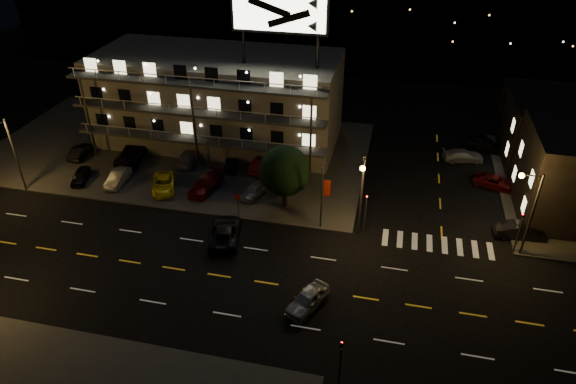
% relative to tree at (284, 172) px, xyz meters
% --- Properties ---
extents(ground, '(140.00, 140.00, 0.00)m').
position_rel_tree_xyz_m(ground, '(-0.94, -11.04, -3.94)').
color(ground, black).
rests_on(ground, ground).
extents(curb_nw, '(44.00, 24.00, 0.15)m').
position_rel_tree_xyz_m(curb_nw, '(-14.94, 8.96, -3.86)').
color(curb_nw, '#373735').
rests_on(curb_nw, ground).
extents(motel, '(28.00, 13.80, 18.10)m').
position_rel_tree_xyz_m(motel, '(-10.89, 12.84, 1.41)').
color(motel, gray).
rests_on(motel, ground).
extents(side_bldg_back, '(14.06, 12.00, 7.00)m').
position_rel_tree_xyz_m(side_bldg_back, '(29.05, 16.96, -0.44)').
color(side_bldg_back, black).
rests_on(side_bldg_back, ground).
extents(streetlight_nw, '(0.44, 1.92, 8.00)m').
position_rel_tree_xyz_m(streetlight_nw, '(-26.94, -3.11, 1.02)').
color(streetlight_nw, '#2D2D30').
rests_on(streetlight_nw, ground).
extents(streetlight_nc, '(0.44, 1.92, 8.00)m').
position_rel_tree_xyz_m(streetlight_nc, '(7.56, -3.11, 1.02)').
color(streetlight_nc, '#2D2D30').
rests_on(streetlight_nc, ground).
extents(streetlight_ne, '(1.92, 0.44, 8.00)m').
position_rel_tree_xyz_m(streetlight_ne, '(21.19, -2.74, 1.02)').
color(streetlight_ne, '#2D2D30').
rests_on(streetlight_ne, ground).
extents(signal_nw, '(0.20, 0.27, 4.60)m').
position_rel_tree_xyz_m(signal_nw, '(8.06, -2.54, -1.37)').
color(signal_nw, '#2D2D30').
rests_on(signal_nw, ground).
extents(signal_sw, '(0.20, 0.27, 4.60)m').
position_rel_tree_xyz_m(signal_sw, '(8.06, -19.54, -1.37)').
color(signal_sw, '#2D2D30').
rests_on(signal_sw, ground).
extents(signal_ne, '(0.27, 0.20, 4.60)m').
position_rel_tree_xyz_m(signal_ne, '(21.05, -2.54, -1.37)').
color(signal_ne, '#2D2D30').
rests_on(signal_ne, ground).
extents(banner_north, '(0.83, 0.16, 6.40)m').
position_rel_tree_xyz_m(banner_north, '(4.14, -2.64, -0.51)').
color(banner_north, '#2D2D30').
rests_on(banner_north, ground).
extents(stop_sign, '(0.91, 0.11, 2.61)m').
position_rel_tree_xyz_m(stop_sign, '(-3.94, -2.47, -2.23)').
color(stop_sign, '#2D2D30').
rests_on(stop_sign, ground).
extents(tree, '(5.06, 4.88, 6.38)m').
position_rel_tree_xyz_m(tree, '(0.00, 0.00, 0.00)').
color(tree, black).
rests_on(tree, curb_nw).
extents(lot_car_0, '(2.32, 3.83, 1.22)m').
position_rel_tree_xyz_m(lot_car_0, '(-22.10, -0.13, -3.18)').
color(lot_car_0, black).
rests_on(lot_car_0, curb_nw).
extents(lot_car_1, '(1.59, 4.10, 1.33)m').
position_rel_tree_xyz_m(lot_car_1, '(-18.02, 0.28, -3.12)').
color(lot_car_1, '#999A9F').
rests_on(lot_car_1, curb_nw).
extents(lot_car_2, '(3.85, 5.27, 1.33)m').
position_rel_tree_xyz_m(lot_car_2, '(-12.81, 0.26, -3.12)').
color(lot_car_2, yellow).
rests_on(lot_car_2, curb_nw).
extents(lot_car_3, '(2.93, 5.19, 1.42)m').
position_rel_tree_xyz_m(lot_car_3, '(-8.50, 1.02, -3.08)').
color(lot_car_3, '#5F0D0E').
rests_on(lot_car_3, curb_nw).
extents(lot_car_4, '(2.55, 4.06, 1.29)m').
position_rel_tree_xyz_m(lot_car_4, '(-3.35, 1.10, -3.14)').
color(lot_car_4, '#999A9F').
rests_on(lot_car_4, curb_nw).
extents(lot_car_5, '(1.74, 4.12, 1.32)m').
position_rel_tree_xyz_m(lot_car_5, '(-25.06, 4.81, -3.13)').
color(lot_car_5, black).
rests_on(lot_car_5, curb_nw).
extents(lot_car_6, '(3.37, 5.87, 1.54)m').
position_rel_tree_xyz_m(lot_car_6, '(-19.01, 5.33, -3.02)').
color(lot_car_6, black).
rests_on(lot_car_6, curb_nw).
extents(lot_car_7, '(2.11, 4.95, 1.42)m').
position_rel_tree_xyz_m(lot_car_7, '(-12.44, 6.28, -3.08)').
color(lot_car_7, '#999A9F').
rests_on(lot_car_7, curb_nw).
extents(lot_car_8, '(2.21, 3.85, 1.23)m').
position_rel_tree_xyz_m(lot_car_8, '(-7.38, 5.86, -3.17)').
color(lot_car_8, black).
rests_on(lot_car_8, curb_nw).
extents(lot_car_9, '(2.67, 4.90, 1.53)m').
position_rel_tree_xyz_m(lot_car_9, '(-3.78, 6.46, -3.02)').
color(lot_car_9, '#5F0D0E').
rests_on(lot_car_9, curb_nw).
extents(side_car_0, '(4.56, 1.94, 1.46)m').
position_rel_tree_xyz_m(side_car_0, '(21.77, -0.22, -3.21)').
color(side_car_0, black).
rests_on(side_car_0, ground).
extents(side_car_1, '(5.01, 3.41, 1.27)m').
position_rel_tree_xyz_m(side_car_1, '(20.74, 8.42, -3.30)').
color(side_car_1, '#5F0D0E').
rests_on(side_car_1, ground).
extents(side_car_2, '(4.90, 2.82, 1.34)m').
position_rel_tree_xyz_m(side_car_2, '(17.72, 13.63, -3.27)').
color(side_car_2, '#999A9F').
rests_on(side_car_2, ground).
extents(side_car_3, '(4.84, 3.50, 1.53)m').
position_rel_tree_xyz_m(side_car_3, '(20.35, 17.12, -3.17)').
color(side_car_3, black).
rests_on(side_car_3, ground).
extents(road_car_east, '(3.30, 4.59, 1.45)m').
position_rel_tree_xyz_m(road_car_east, '(4.78, -12.90, -3.21)').
color(road_car_east, '#999A9F').
rests_on(road_car_east, ground).
extents(road_car_west, '(3.66, 5.97, 1.54)m').
position_rel_tree_xyz_m(road_car_west, '(-4.02, -6.19, -3.17)').
color(road_car_west, black).
rests_on(road_car_west, ground).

